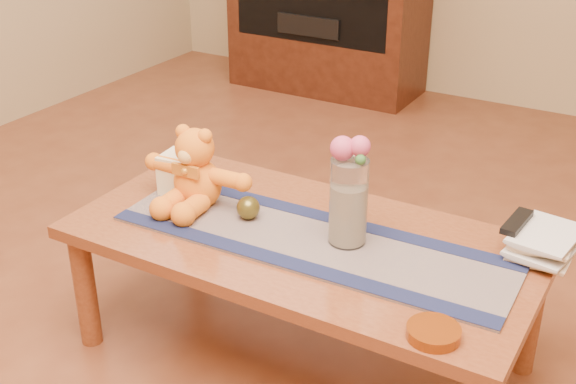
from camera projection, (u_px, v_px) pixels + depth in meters
The scene contains 27 objects.
floor at pixel (301, 354), 2.41m from camera, with size 5.50×5.50×0.00m, color brown.
coffee_table_top at pixel (302, 240), 2.21m from camera, with size 1.40×0.70×0.04m, color brown.
table_leg_fl at pixel (85, 289), 2.38m from camera, with size 0.07×0.07×0.41m, color brown.
table_leg_bl at pixel (193, 216), 2.83m from camera, with size 0.07×0.07×0.41m, color brown.
table_leg_br at pixel (530, 316), 2.25m from camera, with size 0.07×0.07×0.41m, color brown.
persian_runner at pixel (311, 240), 2.17m from camera, with size 1.20×0.35×0.01m, color #161940.
runner_border_near at pixel (287, 262), 2.05m from camera, with size 1.20×0.06×0.00m, color #151C3F.
runner_border_far at pixel (332, 218), 2.28m from camera, with size 1.20×0.06×0.00m, color #151C3F.
teddy_bear at pixel (197, 167), 2.32m from camera, with size 0.36×0.30×0.25m, color orange, non-canonical shape.
pillar_candle at pixel (180, 173), 2.42m from camera, with size 0.11×0.11×0.13m, color #FEEEBB.
candle_wick at pixel (178, 153), 2.38m from camera, with size 0.00×0.00×0.01m, color black.
glass_vase at pixel (348, 202), 2.10m from camera, with size 0.11×0.11×0.26m, color silver.
potpourri_fill at pixel (348, 214), 2.11m from camera, with size 0.09×0.09×0.18m, color beige.
rose_left at pixel (343, 148), 2.02m from camera, with size 0.07×0.07×0.07m, color #C3456D.
rose_right at pixel (360, 146), 2.01m from camera, with size 0.06×0.06×0.06m, color #C3456D.
blue_flower_back at pixel (359, 147), 2.05m from camera, with size 0.04×0.04×0.04m, color #5574B9.
blue_flower_side at pixel (344, 149), 2.06m from camera, with size 0.04×0.04×0.04m, color #5574B9.
leaf_sprig at pixel (360, 160), 2.00m from camera, with size 0.03×0.03×0.03m, color #33662D.
bronze_ball at pixel (248, 208), 2.26m from camera, with size 0.07×0.07×0.07m, color #514B1B.
book_bottom at pixel (515, 243), 2.14m from camera, with size 0.17×0.22×0.02m, color #F6DEBE.
book_lower at pixel (517, 238), 2.13m from camera, with size 0.16×0.22×0.02m, color #F6DEBE.
book_upper at pixel (515, 231), 2.13m from camera, with size 0.17×0.22×0.02m, color #F6DEBE.
book_top at pixel (518, 226), 2.11m from camera, with size 0.16×0.22×0.02m, color #F6DEBE.
tv_remote at pixel (517, 222), 2.10m from camera, with size 0.04×0.16×0.02m, color black.
amber_dish at pixel (434, 333), 1.75m from camera, with size 0.13×0.13×0.03m, color #BF5914.
media_cabinet at pixel (328, 3), 4.62m from camera, with size 1.20×0.50×1.10m, color black.
stereo_lower at pixel (318, 22), 4.56m from camera, with size 0.42×0.28×0.12m, color black.
Camera 1 is at (0.93, -1.68, 1.55)m, focal length 45.92 mm.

